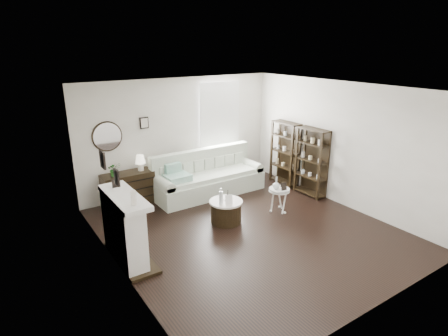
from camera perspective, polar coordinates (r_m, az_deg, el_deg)
room at (r=9.34m, az=-2.61°, el=7.07°), size 5.50×5.50×5.50m
fireplace at (r=6.39m, az=-14.88°, el=-9.21°), size 0.50×1.40×1.84m
shelf_unit_far at (r=9.58m, az=9.28°, el=2.24°), size 0.30×0.80×1.60m
shelf_unit_near at (r=8.98m, az=13.17°, el=0.88°), size 0.30×0.80×1.60m
sofa at (r=8.98m, az=-2.53°, el=-1.73°), size 2.66×0.92×1.03m
quilt at (r=8.39m, az=-7.14°, el=-1.46°), size 0.57×0.47×0.14m
suitcase at (r=9.84m, az=3.78°, el=-0.73°), size 0.66×0.29×0.42m
dresser at (r=8.59m, az=-14.37°, el=-3.09°), size 1.11×0.48×0.74m
table_lamp at (r=8.51m, az=-12.62°, el=0.78°), size 0.27×0.27×0.36m
potted_plant at (r=8.29m, az=-16.35°, el=-0.18°), size 0.30×0.27×0.31m
drum_table at (r=7.56m, az=0.30°, el=-6.62°), size 0.67×0.67×0.46m
pedestal_table at (r=8.01m, az=8.42°, el=-3.40°), size 0.44×0.44×0.53m
eiffel_drum at (r=7.51m, az=0.58°, el=-4.17°), size 0.12×0.12×0.18m
bottle_drum at (r=7.26m, az=-0.45°, el=-4.33°), size 0.08×0.08×0.33m
card_frame_drum at (r=7.28m, az=0.74°, el=-4.86°), size 0.15×0.10×0.19m
eiffel_ped at (r=8.03m, az=8.79°, el=-2.32°), size 0.11×0.11×0.18m
flask_ped at (r=7.91m, az=7.97°, el=-2.27°), size 0.14×0.14×0.27m
card_frame_ped at (r=7.89m, az=9.12°, el=-2.78°), size 0.13×0.07×0.16m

